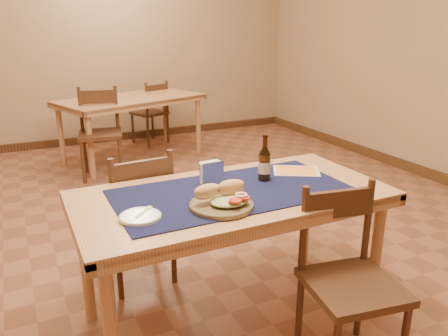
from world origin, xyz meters
name	(u,v)px	position (x,y,z in m)	size (l,w,h in m)	color
room	(175,53)	(0.00, 0.00, 1.40)	(6.04, 7.04, 2.84)	brown
main_table	(232,207)	(0.00, -0.80, 0.67)	(1.60, 0.80, 0.75)	tan
placemat	(232,191)	(0.00, -0.80, 0.75)	(1.20, 0.60, 0.01)	#0F1338
baseboard	(182,246)	(0.00, 0.00, 0.05)	(6.00, 7.00, 0.10)	#452D18
back_table	(132,104)	(0.32, 2.50, 0.67)	(1.86, 1.34, 0.75)	tan
chair_main_far	(137,215)	(-0.36, -0.22, 0.46)	(0.44, 0.44, 0.88)	#452D18
chair_main_near	(349,278)	(0.34, -1.33, 0.45)	(0.46, 0.46, 0.87)	#452D18
chair_back_near	(100,131)	(-0.16, 2.00, 0.49)	(0.52, 0.52, 0.95)	#452D18
chair_back_far	(151,112)	(0.72, 3.07, 0.45)	(0.51, 0.51, 0.86)	#452D18
sandwich_plate	(223,200)	(-0.13, -0.96, 0.79)	(0.30, 0.30, 0.12)	brown
side_plate	(140,216)	(-0.52, -0.92, 0.76)	(0.19, 0.19, 0.02)	white
fork	(145,211)	(-0.49, -0.88, 0.77)	(0.10, 0.10, 0.00)	#AAE67E
beer_bottle	(264,164)	(0.23, -0.73, 0.85)	(0.07, 0.07, 0.25)	#4A2C0D
napkin_holder	(212,173)	(-0.04, -0.64, 0.81)	(0.14, 0.05, 0.12)	white
menu_card	(296,171)	(0.48, -0.68, 0.76)	(0.32, 0.30, 0.01)	beige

